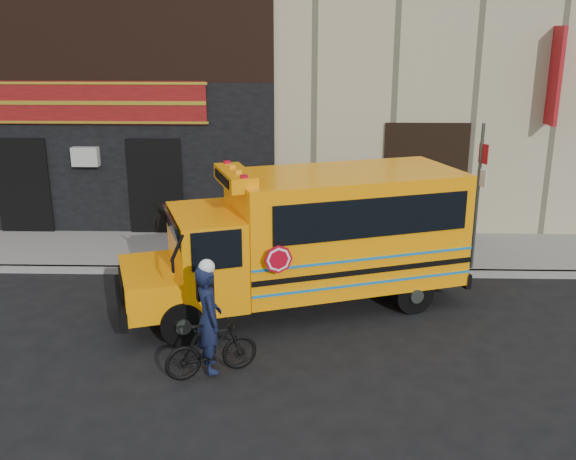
% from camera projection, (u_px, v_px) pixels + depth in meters
% --- Properties ---
extents(ground, '(120.00, 120.00, 0.00)m').
position_uv_depth(ground, '(261.00, 322.00, 12.42)').
color(ground, black).
rests_on(ground, ground).
extents(curb, '(40.00, 0.20, 0.15)m').
position_uv_depth(curb, '(269.00, 271.00, 14.88)').
color(curb, gray).
rests_on(curb, ground).
extents(sidewalk, '(40.00, 3.00, 0.15)m').
position_uv_depth(sidewalk, '(272.00, 251.00, 16.32)').
color(sidewalk, slate).
rests_on(sidewalk, ground).
extents(building, '(20.00, 10.70, 12.00)m').
position_uv_depth(building, '(280.00, 9.00, 20.63)').
color(building, tan).
rests_on(building, sidewalk).
extents(school_bus, '(7.22, 4.27, 2.92)m').
position_uv_depth(school_bus, '(314.00, 235.00, 12.81)').
color(school_bus, black).
rests_on(school_bus, ground).
extents(sign_pole, '(0.14, 0.29, 3.50)m').
position_uv_depth(sign_pole, '(478.00, 194.00, 14.38)').
color(sign_pole, '#404741').
rests_on(sign_pole, ground).
extents(bicycle, '(1.59, 1.05, 0.93)m').
position_uv_depth(bicycle, '(212.00, 349.00, 10.39)').
color(bicycle, black).
rests_on(bicycle, ground).
extents(cyclist, '(0.64, 0.77, 1.81)m').
position_uv_depth(cyclist, '(209.00, 321.00, 10.35)').
color(cyclist, black).
rests_on(cyclist, ground).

